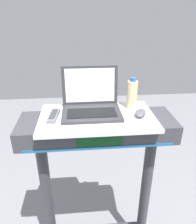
% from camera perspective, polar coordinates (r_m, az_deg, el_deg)
% --- Properties ---
extents(desk_board, '(0.65, 0.38, 0.02)m').
position_cam_1_polar(desk_board, '(1.24, -0.21, -1.49)').
color(desk_board, silver).
rests_on(desk_board, treadmill_base).
extents(laptop, '(0.34, 0.27, 0.25)m').
position_cam_1_polar(laptop, '(1.27, -1.84, 2.24)').
color(laptop, '#2D2D30').
rests_on(laptop, desk_board).
extents(computer_mouse, '(0.10, 0.12, 0.03)m').
position_cam_1_polar(computer_mouse, '(1.25, 11.07, -0.26)').
color(computer_mouse, '#4C4C51').
rests_on(computer_mouse, desk_board).
extents(water_bottle, '(0.06, 0.06, 0.19)m').
position_cam_1_polar(water_bottle, '(1.32, 8.92, 4.61)').
color(water_bottle, beige).
rests_on(water_bottle, desk_board).
extents(tv_remote, '(0.06, 0.16, 0.02)m').
position_cam_1_polar(tv_remote, '(1.24, -11.58, -0.93)').
color(tv_remote, slate).
rests_on(tv_remote, desk_board).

